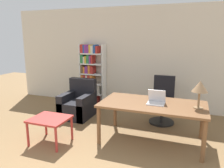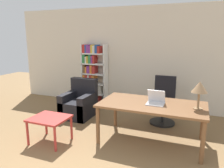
% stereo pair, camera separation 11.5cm
% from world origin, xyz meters
% --- Properties ---
extents(wall_back, '(8.00, 0.06, 2.70)m').
position_xyz_m(wall_back, '(0.00, 4.53, 1.35)').
color(wall_back, beige).
rests_on(wall_back, ground_plane).
extents(desk, '(1.88, 1.00, 0.74)m').
position_xyz_m(desk, '(0.56, 2.59, 0.66)').
color(desk, brown).
rests_on(desk, ground_plane).
extents(laptop, '(0.31, 0.26, 0.25)m').
position_xyz_m(laptop, '(0.62, 2.59, 0.79)').
color(laptop, silver).
rests_on(laptop, desk).
extents(table_lamp, '(0.26, 0.26, 0.47)m').
position_xyz_m(table_lamp, '(1.32, 2.57, 1.10)').
color(table_lamp, olive).
rests_on(table_lamp, desk).
extents(office_chair, '(0.56, 0.56, 1.05)m').
position_xyz_m(office_chair, '(0.61, 3.63, 0.45)').
color(office_chair, black).
rests_on(office_chair, ground_plane).
extents(side_table_blue, '(0.66, 0.58, 0.48)m').
position_xyz_m(side_table_blue, '(-1.17, 1.87, 0.41)').
color(side_table_blue, '#B2332D').
rests_on(side_table_blue, ground_plane).
extents(armchair, '(0.69, 0.78, 0.90)m').
position_xyz_m(armchair, '(-1.36, 3.26, 0.29)').
color(armchair, black).
rests_on(armchair, ground_plane).
extents(bookshelf, '(0.73, 0.28, 1.72)m').
position_xyz_m(bookshelf, '(-1.53, 4.34, 0.83)').
color(bookshelf, white).
rests_on(bookshelf, ground_plane).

